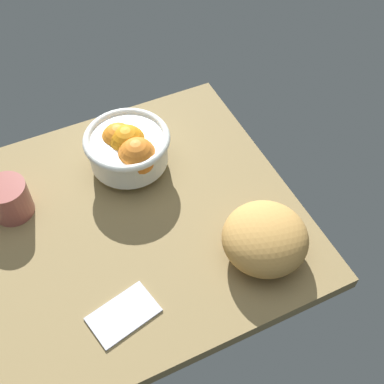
# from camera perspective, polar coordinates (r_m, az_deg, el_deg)

# --- Properties ---
(ground_plane) EXTENTS (0.70, 0.64, 0.03)m
(ground_plane) POSITION_cam_1_polar(r_m,az_deg,el_deg) (1.07, -7.32, -3.62)
(ground_plane) COLOR olive
(fruit_bowl) EXTENTS (0.19, 0.19, 0.12)m
(fruit_bowl) POSITION_cam_1_polar(r_m,az_deg,el_deg) (1.10, -7.22, 4.96)
(fruit_bowl) COLOR white
(fruit_bowl) RESTS_ON ground
(bread_loaf) EXTENTS (0.21, 0.21, 0.10)m
(bread_loaf) POSITION_cam_1_polar(r_m,az_deg,el_deg) (0.97, 8.23, -5.19)
(bread_loaf) COLOR tan
(bread_loaf) RESTS_ON ground
(napkin_folded) EXTENTS (0.14, 0.10, 0.01)m
(napkin_folded) POSITION_cam_1_polar(r_m,az_deg,el_deg) (0.95, -7.74, -13.46)
(napkin_folded) COLOR silver
(napkin_folded) RESTS_ON ground
(mug) EXTENTS (0.12, 0.08, 0.08)m
(mug) POSITION_cam_1_polar(r_m,az_deg,el_deg) (1.10, -20.05, -0.80)
(mug) COLOR #9E524B
(mug) RESTS_ON ground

